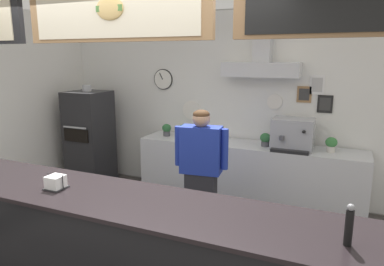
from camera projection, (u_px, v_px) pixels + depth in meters
back_wall_assembly at (229, 100)px, 5.21m from camera, size 5.61×3.04×2.77m
service_counter at (108, 260)px, 2.77m from camera, size 4.29×0.71×1.09m
back_prep_counter at (247, 175)px, 5.09m from camera, size 3.17×0.60×0.89m
pizza_oven at (90, 139)px, 5.80m from camera, size 0.61×0.65×1.66m
shop_worker at (201, 174)px, 3.95m from camera, size 0.60×0.27×1.54m
espresso_machine at (293, 134)px, 4.69m from camera, size 0.53×0.46×0.41m
potted_thyme at (167, 129)px, 5.50m from camera, size 0.14×0.14×0.19m
potted_basil at (185, 130)px, 5.34m from camera, size 0.20×0.20×0.22m
potted_sage at (331, 144)px, 4.55m from camera, size 0.15×0.15×0.20m
potted_oregano at (265, 139)px, 4.85m from camera, size 0.14×0.14×0.19m
pepper_grinder at (349, 225)px, 1.92m from camera, size 0.04×0.04×0.24m
napkin_holder at (56, 183)px, 2.76m from camera, size 0.15×0.14×0.12m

